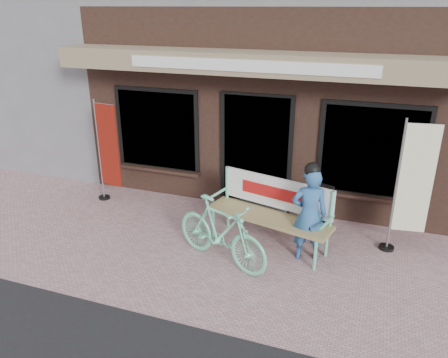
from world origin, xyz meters
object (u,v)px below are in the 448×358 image
at_px(nobori_red, 107,151).
at_px(nobori_cream, 411,186).
at_px(person, 309,213).
at_px(bench, 272,207).
at_px(bicycle, 221,232).
at_px(menu_stand, 319,208).

height_order(nobori_red, nobori_cream, nobori_cream).
distance_m(person, nobori_cream, 1.60).
bearing_deg(bench, nobori_cream, 26.94).
xyz_separation_m(bicycle, nobori_red, (-2.81, 1.37, 0.53)).
bearing_deg(nobori_red, bicycle, -18.64).
height_order(bicycle, menu_stand, bicycle).
xyz_separation_m(nobori_red, menu_stand, (4.04, 0.09, -0.59)).
distance_m(bicycle, menu_stand, 1.91).
xyz_separation_m(nobori_cream, menu_stand, (-1.34, 0.19, -0.65)).
distance_m(nobori_red, menu_stand, 4.08).
bearing_deg(bench, menu_stand, 58.27).
bearing_deg(menu_stand, nobori_red, -159.38).
xyz_separation_m(bicycle, nobori_cream, (2.57, 1.27, 0.59)).
relative_size(bench, nobori_cream, 0.98).
xyz_separation_m(person, menu_stand, (0.04, 0.91, -0.31)).
relative_size(bicycle, nobori_red, 0.84).
bearing_deg(nobori_red, menu_stand, 8.64).
relative_size(nobori_cream, menu_stand, 2.43).
height_order(person, nobori_red, nobori_red).
relative_size(nobori_red, menu_stand, 2.29).
height_order(person, nobori_cream, nobori_cream).
bearing_deg(bicycle, bench, -13.20).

